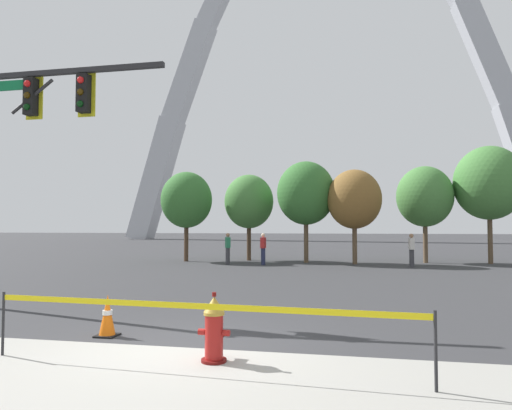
{
  "coord_description": "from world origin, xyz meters",
  "views": [
    {
      "loc": [
        2.63,
        -7.04,
        1.93
      ],
      "look_at": [
        0.22,
        5.0,
        2.5
      ],
      "focal_mm": 32.42,
      "sensor_mm": 36.0,
      "label": 1
    }
  ],
  "objects_px": {
    "pedestrian_standing_center": "(263,249)",
    "pedestrian_walking_right": "(412,250)",
    "pedestrian_walking_left": "(228,248)",
    "fire_hydrant": "(214,329)",
    "traffic_signal_gantry": "(20,137)",
    "monument_arch": "(328,70)",
    "traffic_cone_by_hydrant": "(107,316)"
  },
  "relations": [
    {
      "from": "fire_hydrant",
      "to": "pedestrian_walking_right",
      "type": "xyz_separation_m",
      "value": [
        4.82,
        16.5,
        0.35
      ]
    },
    {
      "from": "monument_arch",
      "to": "traffic_cone_by_hydrant",
      "type": "bearing_deg",
      "value": -91.52
    },
    {
      "from": "monument_arch",
      "to": "pedestrian_walking_right",
      "type": "bearing_deg",
      "value": -82.64
    },
    {
      "from": "pedestrian_walking_left",
      "to": "pedestrian_walking_right",
      "type": "distance_m",
      "value": 8.97
    },
    {
      "from": "fire_hydrant",
      "to": "traffic_signal_gantry",
      "type": "height_order",
      "value": "traffic_signal_gantry"
    },
    {
      "from": "fire_hydrant",
      "to": "pedestrian_walking_left",
      "type": "distance_m",
      "value": 16.99
    },
    {
      "from": "monument_arch",
      "to": "fire_hydrant",
      "type": "bearing_deg",
      "value": -89.29
    },
    {
      "from": "traffic_cone_by_hydrant",
      "to": "monument_arch",
      "type": "xyz_separation_m",
      "value": [
        1.55,
        58.43,
        24.02
      ]
    },
    {
      "from": "fire_hydrant",
      "to": "pedestrian_walking_right",
      "type": "bearing_deg",
      "value": 73.71
    },
    {
      "from": "fire_hydrant",
      "to": "traffic_cone_by_hydrant",
      "type": "relative_size",
      "value": 1.36
    },
    {
      "from": "traffic_signal_gantry",
      "to": "pedestrian_standing_center",
      "type": "relative_size",
      "value": 3.77
    },
    {
      "from": "traffic_cone_by_hydrant",
      "to": "pedestrian_standing_center",
      "type": "xyz_separation_m",
      "value": [
        -0.02,
        15.31,
        0.46
      ]
    },
    {
      "from": "fire_hydrant",
      "to": "monument_arch",
      "type": "distance_m",
      "value": 64.19
    },
    {
      "from": "fire_hydrant",
      "to": "monument_arch",
      "type": "xyz_separation_m",
      "value": [
        -0.74,
        59.56,
        23.91
      ]
    },
    {
      "from": "traffic_cone_by_hydrant",
      "to": "pedestrian_walking_right",
      "type": "xyz_separation_m",
      "value": [
        7.11,
        15.37,
        0.46
      ]
    },
    {
      "from": "monument_arch",
      "to": "traffic_signal_gantry",
      "type": "bearing_deg",
      "value": -95.18
    },
    {
      "from": "fire_hydrant",
      "to": "pedestrian_standing_center",
      "type": "xyz_separation_m",
      "value": [
        -2.31,
        16.44,
        0.35
      ]
    },
    {
      "from": "fire_hydrant",
      "to": "pedestrian_walking_left",
      "type": "xyz_separation_m",
      "value": [
        -4.15,
        16.47,
        0.35
      ]
    },
    {
      "from": "traffic_signal_gantry",
      "to": "monument_arch",
      "type": "height_order",
      "value": "monument_arch"
    },
    {
      "from": "monument_arch",
      "to": "pedestrian_walking_left",
      "type": "bearing_deg",
      "value": -94.53
    },
    {
      "from": "pedestrian_standing_center",
      "to": "pedestrian_walking_right",
      "type": "xyz_separation_m",
      "value": [
        7.13,
        0.06,
        0.0
      ]
    },
    {
      "from": "fire_hydrant",
      "to": "traffic_signal_gantry",
      "type": "distance_m",
      "value": 7.61
    },
    {
      "from": "traffic_signal_gantry",
      "to": "pedestrian_standing_center",
      "type": "xyz_separation_m",
      "value": [
        3.53,
        13.14,
        -3.25
      ]
    },
    {
      "from": "traffic_cone_by_hydrant",
      "to": "traffic_signal_gantry",
      "type": "height_order",
      "value": "traffic_signal_gantry"
    },
    {
      "from": "fire_hydrant",
      "to": "traffic_signal_gantry",
      "type": "bearing_deg",
      "value": 150.58
    },
    {
      "from": "fire_hydrant",
      "to": "monument_arch",
      "type": "height_order",
      "value": "monument_arch"
    },
    {
      "from": "traffic_signal_gantry",
      "to": "pedestrian_walking_right",
      "type": "bearing_deg",
      "value": 51.08
    },
    {
      "from": "pedestrian_walking_right",
      "to": "traffic_signal_gantry",
      "type": "bearing_deg",
      "value": -128.92
    },
    {
      "from": "pedestrian_standing_center",
      "to": "pedestrian_walking_right",
      "type": "height_order",
      "value": "same"
    },
    {
      "from": "pedestrian_walking_left",
      "to": "pedestrian_standing_center",
      "type": "distance_m",
      "value": 1.84
    },
    {
      "from": "fire_hydrant",
      "to": "pedestrian_walking_right",
      "type": "distance_m",
      "value": 17.19
    },
    {
      "from": "traffic_signal_gantry",
      "to": "monument_arch",
      "type": "distance_m",
      "value": 60.04
    }
  ]
}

